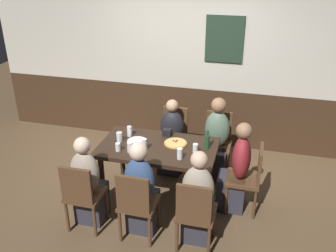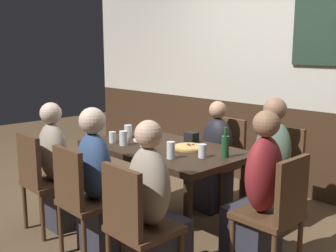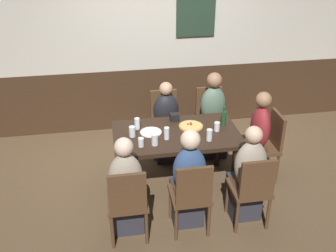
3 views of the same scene
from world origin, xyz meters
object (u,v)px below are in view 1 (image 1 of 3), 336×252
at_px(chair_left_near, 82,193).
at_px(pint_glass_amber, 118,148).
at_px(person_mid_near, 141,194).
at_px(plate_white_large, 137,141).
at_px(chair_right_far, 217,139).
at_px(person_mid_far, 171,142).
at_px(highball_clear, 130,148).
at_px(condiment_caddy, 167,132).
at_px(chair_head_east, 250,175).
at_px(chair_mid_far, 174,134).
at_px(dining_table, 158,152).
at_px(chair_right_near, 195,212).
at_px(tumbler_water, 145,145).
at_px(pint_glass_stout, 129,132).
at_px(tumbler_short, 119,137).
at_px(person_right_far, 216,144).
at_px(person_right_near, 198,204).
at_px(person_head_east, 236,174).
at_px(beer_bottle_green, 207,141).
at_px(person_left_near, 89,187).
at_px(pizza, 175,143).
at_px(pint_glass_pale, 195,149).
at_px(beer_glass_half, 180,154).
at_px(chair_mid_near, 137,202).

relative_size(chair_left_near, pint_glass_amber, 8.70).
bearing_deg(person_mid_near, plate_white_large, 111.66).
distance_m(chair_right_far, person_mid_far, 0.66).
relative_size(highball_clear, condiment_caddy, 1.17).
xyz_separation_m(chair_head_east, chair_right_far, (-0.50, 0.84, 0.00)).
relative_size(chair_mid_far, plate_white_large, 3.51).
xyz_separation_m(dining_table, chair_right_near, (0.64, -0.84, -0.15)).
relative_size(person_mid_near, tumbler_water, 8.04).
bearing_deg(pint_glass_stout, highball_clear, -69.01).
distance_m(dining_table, plate_white_large, 0.31).
height_order(pint_glass_amber, condiment_caddy, pint_glass_amber).
bearing_deg(chair_right_far, chair_mid_far, 180.00).
bearing_deg(chair_right_far, chair_right_near, -90.00).
bearing_deg(chair_head_east, chair_left_near, -154.78).
bearing_deg(chair_mid_far, tumbler_short, -121.19).
bearing_deg(pint_glass_stout, pint_glass_amber, -89.91).
distance_m(chair_right_near, person_right_far, 1.52).
bearing_deg(person_right_near, chair_right_far, 90.00).
bearing_deg(chair_head_east, person_mid_near, -149.32).
xyz_separation_m(chair_right_near, person_head_east, (0.34, 0.84, -0.00)).
relative_size(person_head_east, pint_glass_amber, 11.60).
bearing_deg(person_mid_far, beer_bottle_green, -43.72).
relative_size(person_head_east, tumbler_short, 9.52).
relative_size(person_right_near, person_left_near, 1.01).
xyz_separation_m(pizza, pint_glass_stout, (-0.63, 0.06, 0.05)).
relative_size(person_right_far, pint_glass_pale, 10.93).
relative_size(chair_right_far, person_left_near, 0.78).
distance_m(person_head_east, pizza, 0.83).
relative_size(chair_left_near, highball_clear, 6.83).
distance_m(chair_mid_far, person_left_near, 1.65).
height_order(person_mid_near, beer_bottle_green, person_mid_near).
xyz_separation_m(chair_right_near, person_mid_far, (-0.64, 1.52, -0.05)).
xyz_separation_m(person_right_far, pint_glass_stout, (-1.08, -0.51, 0.30)).
relative_size(chair_mid_far, person_right_far, 0.75).
bearing_deg(beer_glass_half, person_head_east, 19.69).
bearing_deg(pizza, dining_table, -151.27).
bearing_deg(chair_head_east, condiment_caddy, 164.36).
xyz_separation_m(chair_mid_near, pint_glass_pale, (0.48, 0.81, 0.29)).
relative_size(pint_glass_amber, beer_bottle_green, 0.42).
xyz_separation_m(chair_right_far, beer_bottle_green, (-0.04, -0.74, 0.34)).
distance_m(chair_right_far, tumbler_short, 1.45).
bearing_deg(pint_glass_amber, plate_white_large, 63.17).
bearing_deg(tumbler_short, person_mid_near, -53.26).
xyz_separation_m(highball_clear, beer_glass_half, (0.61, -0.01, 0.01)).
xyz_separation_m(person_right_far, condiment_caddy, (-0.60, -0.37, 0.29)).
height_order(person_mid_far, pint_glass_stout, person_mid_far).
relative_size(chair_mid_near, pizza, 3.05).
bearing_deg(condiment_caddy, person_right_far, 31.48).
height_order(dining_table, plate_white_large, plate_white_large).
height_order(person_right_near, pint_glass_amber, person_right_near).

